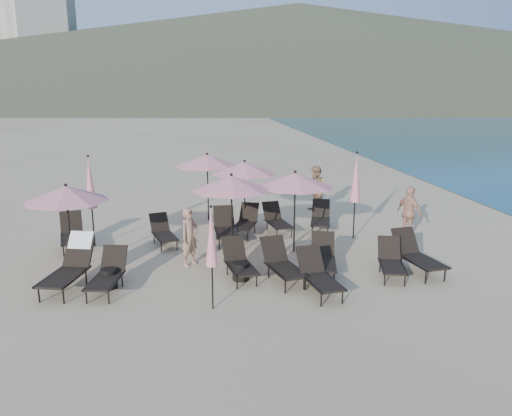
{
  "coord_description": "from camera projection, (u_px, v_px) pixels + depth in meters",
  "views": [
    {
      "loc": [
        -1.74,
        -11.44,
        4.68
      ],
      "look_at": [
        -0.01,
        3.5,
        1.1
      ],
      "focal_mm": 35.0,
      "sensor_mm": 36.0,
      "label": 1
    }
  ],
  "objects": [
    {
      "name": "lounger_12",
      "position": [
        391.0,
        260.0,
        12.78
      ],
      "size": [
        0.92,
        1.63,
        0.88
      ],
      "rotation": [
        0.0,
        0.0,
        -0.24
      ],
      "color": "black",
      "rests_on": "ground"
    },
    {
      "name": "beachgoer_a",
      "position": [
        190.0,
        237.0,
        13.47
      ],
      "size": [
        0.67,
        0.69,
        1.6
      ],
      "primitive_type": "imported",
      "rotation": [
        0.0,
        0.0,
        0.83
      ],
      "color": "#A07257",
      "rests_on": "ground"
    },
    {
      "name": "lounger_0",
      "position": [
        70.0,
        264.0,
        12.03
      ],
      "size": [
        1.11,
        2.01,
        1.19
      ],
      "rotation": [
        0.0,
        0.0,
        -0.23
      ],
      "color": "black",
      "rests_on": "ground"
    },
    {
      "name": "lounger_5",
      "position": [
        417.0,
        254.0,
        13.05
      ],
      "size": [
        0.96,
        1.84,
        1.01
      ],
      "rotation": [
        0.0,
        0.0,
        0.18
      ],
      "color": "black",
      "rests_on": "ground"
    },
    {
      "name": "beachgoer_b",
      "position": [
        316.0,
        189.0,
        19.39
      ],
      "size": [
        0.98,
        1.08,
        1.8
      ],
      "primitive_type": "imported",
      "rotation": [
        0.0,
        0.0,
        -1.15
      ],
      "color": "#A37954",
      "rests_on": "ground"
    },
    {
      "name": "umbrella_open_3",
      "position": [
        207.0,
        161.0,
        17.87
      ],
      "size": [
        2.31,
        2.31,
        2.49
      ],
      "color": "black",
      "rests_on": "ground"
    },
    {
      "name": "lounger_9",
      "position": [
        245.0,
        222.0,
        16.43
      ],
      "size": [
        1.13,
        1.75,
        0.94
      ],
      "rotation": [
        0.0,
        0.0,
        -0.34
      ],
      "color": "black",
      "rests_on": "ground"
    },
    {
      "name": "lounger_4",
      "position": [
        318.0,
        274.0,
        11.72
      ],
      "size": [
        0.9,
        1.73,
        0.95
      ],
      "rotation": [
        0.0,
        0.0,
        0.17
      ],
      "color": "black",
      "rests_on": "ground"
    },
    {
      "name": "umbrella_open_2",
      "position": [
        295.0,
        180.0,
        14.28
      ],
      "size": [
        2.27,
        2.27,
        2.44
      ],
      "color": "black",
      "rests_on": "ground"
    },
    {
      "name": "hotel_skyline",
      "position": [
        17.0,
        51.0,
        258.34
      ],
      "size": [
        109.0,
        82.0,
        55.0
      ],
      "color": "beige",
      "rests_on": "ground"
    },
    {
      "name": "side_table_0",
      "position": [
        109.0,
        278.0,
        12.04
      ],
      "size": [
        0.41,
        0.41,
        0.47
      ],
      "primitive_type": "cylinder",
      "color": "black",
      "rests_on": "ground"
    },
    {
      "name": "lounger_1",
      "position": [
        108.0,
        273.0,
        11.81
      ],
      "size": [
        0.85,
        1.69,
        0.93
      ],
      "rotation": [
        0.0,
        0.0,
        -0.15
      ],
      "color": "black",
      "rests_on": "ground"
    },
    {
      "name": "lounger_7",
      "position": [
        163.0,
        232.0,
        15.37
      ],
      "size": [
        1.0,
        1.62,
        0.87
      ],
      "rotation": [
        0.0,
        0.0,
        0.3
      ],
      "color": "black",
      "rests_on": "ground"
    },
    {
      "name": "lounger_13",
      "position": [
        323.0,
        257.0,
        12.95
      ],
      "size": [
        0.97,
        1.73,
        0.94
      ],
      "rotation": [
        0.0,
        0.0,
        -0.22
      ],
      "color": "black",
      "rests_on": "ground"
    },
    {
      "name": "beachgoer_c",
      "position": [
        409.0,
        213.0,
        15.9
      ],
      "size": [
        0.77,
        1.09,
        1.71
      ],
      "primitive_type": "imported",
      "rotation": [
        0.0,
        0.0,
        1.97
      ],
      "color": "tan",
      "rests_on": "ground"
    },
    {
      "name": "umbrella_open_1",
      "position": [
        231.0,
        183.0,
        13.74
      ],
      "size": [
        2.28,
        2.28,
        2.45
      ],
      "color": "black",
      "rests_on": "ground"
    },
    {
      "name": "ground",
      "position": [
        273.0,
        284.0,
        12.34
      ],
      "size": [
        800.0,
        800.0,
        0.0
      ],
      "primitive_type": "plane",
      "color": "#D6BA8C",
      "rests_on": "ground"
    },
    {
      "name": "umbrella_closed_2",
      "position": [
        90.0,
        183.0,
        14.86
      ],
      "size": [
        0.33,
        0.33,
        2.81
      ],
      "color": "black",
      "rests_on": "ground"
    },
    {
      "name": "umbrella_open_4",
      "position": [
        245.0,
        168.0,
        16.62
      ],
      "size": [
        2.24,
        2.24,
        2.41
      ],
      "color": "black",
      "rests_on": "ground"
    },
    {
      "name": "lounger_10",
      "position": [
        277.0,
        220.0,
        16.72
      ],
      "size": [
        0.88,
        1.68,
        0.92
      ],
      "rotation": [
        0.0,
        0.0,
        0.18
      ],
      "color": "black",
      "rests_on": "ground"
    },
    {
      "name": "lounger_11",
      "position": [
        321.0,
        217.0,
        17.01
      ],
      "size": [
        1.0,
        1.72,
        0.93
      ],
      "rotation": [
        0.0,
        0.0,
        -0.26
      ],
      "color": "black",
      "rests_on": "ground"
    },
    {
      "name": "lounger_3",
      "position": [
        282.0,
        263.0,
        12.46
      ],
      "size": [
        1.03,
        1.79,
        0.97
      ],
      "rotation": [
        0.0,
        0.0,
        0.25
      ],
      "color": "black",
      "rests_on": "ground"
    },
    {
      "name": "umbrella_closed_0",
      "position": [
        211.0,
        238.0,
        10.55
      ],
      "size": [
        0.27,
        0.27,
        2.33
      ],
      "color": "black",
      "rests_on": "ground"
    },
    {
      "name": "lounger_8",
      "position": [
        225.0,
        227.0,
        15.67
      ],
      "size": [
        0.74,
        1.77,
        1.01
      ],
      "rotation": [
        0.0,
        0.0,
        0.04
      ],
      "color": "black",
      "rests_on": "ground"
    },
    {
      "name": "side_table_1",
      "position": [
        241.0,
        271.0,
        12.55
      ],
      "size": [
        0.43,
        0.43,
        0.44
      ],
      "primitive_type": "cylinder",
      "color": "black",
      "rests_on": "ground"
    },
    {
      "name": "umbrella_open_0",
      "position": [
        66.0,
        194.0,
        12.79
      ],
      "size": [
        2.18,
        2.18,
        2.34
      ],
      "color": "black",
      "rests_on": "ground"
    },
    {
      "name": "volcanic_headland",
      "position": [
        315.0,
        53.0,
        306.67
      ],
      "size": [
        690.0,
        690.0,
        55.0
      ],
      "color": "brown",
      "rests_on": "ground"
    },
    {
      "name": "lounger_6",
      "position": [
        72.0,
        233.0,
        15.02
      ],
      "size": [
        1.06,
        1.84,
        0.99
      ],
      "rotation": [
        0.0,
        0.0,
        0.25
      ],
      "color": "black",
      "rests_on": "ground"
    },
    {
      "name": "lounger_2",
      "position": [
        239.0,
        261.0,
        12.66
      ],
      "size": [
        0.88,
        1.66,
        0.91
      ],
      "rotation": [
        0.0,
        0.0,
        0.18
      ],
      "color": "black",
      "rests_on": "ground"
    },
    {
      "name": "umbrella_closed_1",
      "position": [
        356.0,
        178.0,
        15.68
      ],
      "size": [
        0.33,
        0.33,
        2.82
      ],
      "color": "black",
      "rests_on": "ground"
    }
  ]
}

